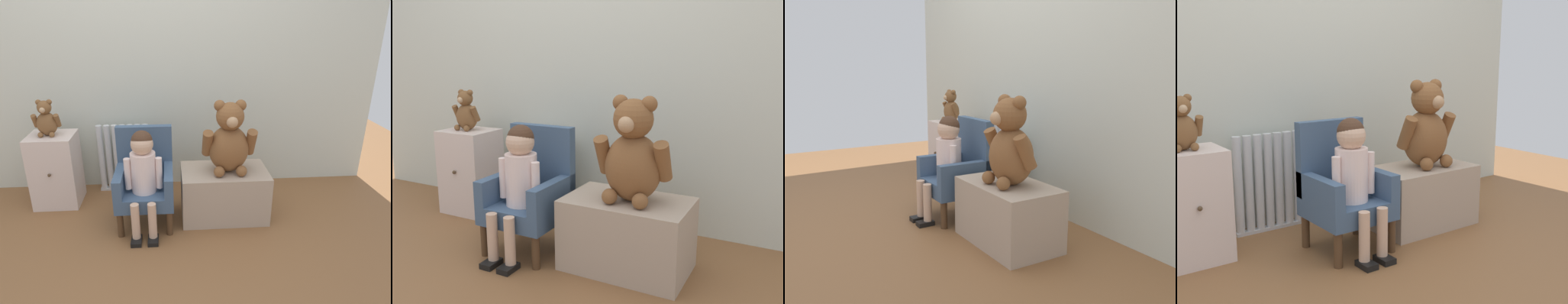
% 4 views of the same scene
% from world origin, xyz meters
% --- Properties ---
extents(ground_plane, '(6.00, 6.00, 0.00)m').
position_xyz_m(ground_plane, '(0.00, 0.00, 0.00)').
color(ground_plane, brown).
extents(back_wall, '(3.80, 0.05, 2.40)m').
position_xyz_m(back_wall, '(0.00, 1.10, 1.20)').
color(back_wall, silver).
rests_on(back_wall, ground_plane).
extents(radiator, '(0.43, 0.05, 0.58)m').
position_xyz_m(radiator, '(-0.23, 0.97, 0.29)').
color(radiator, silver).
rests_on(radiator, ground_plane).
extents(small_dresser, '(0.34, 0.32, 0.57)m').
position_xyz_m(small_dresser, '(-0.74, 0.79, 0.29)').
color(small_dresser, beige).
rests_on(small_dresser, ground_plane).
extents(child_armchair, '(0.40, 0.39, 0.68)m').
position_xyz_m(child_armchair, '(-0.03, 0.49, 0.32)').
color(child_armchair, '#3E5776').
rests_on(child_armchair, ground_plane).
extents(child_figure, '(0.25, 0.35, 0.71)m').
position_xyz_m(child_figure, '(-0.03, 0.38, 0.46)').
color(child_figure, '#F4D9D3').
rests_on(child_figure, ground_plane).
extents(low_bench, '(0.62, 0.38, 0.37)m').
position_xyz_m(low_bench, '(0.54, 0.50, 0.18)').
color(low_bench, tan).
rests_on(low_bench, ground_plane).
extents(large_teddy_bear, '(0.38, 0.26, 0.52)m').
position_xyz_m(large_teddy_bear, '(0.57, 0.49, 0.60)').
color(large_teddy_bear, brown).
rests_on(large_teddy_bear, low_bench).
extents(small_teddy_bear, '(0.20, 0.14, 0.27)m').
position_xyz_m(small_teddy_bear, '(-0.75, 0.79, 0.69)').
color(small_teddy_bear, brown).
rests_on(small_teddy_bear, small_dresser).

